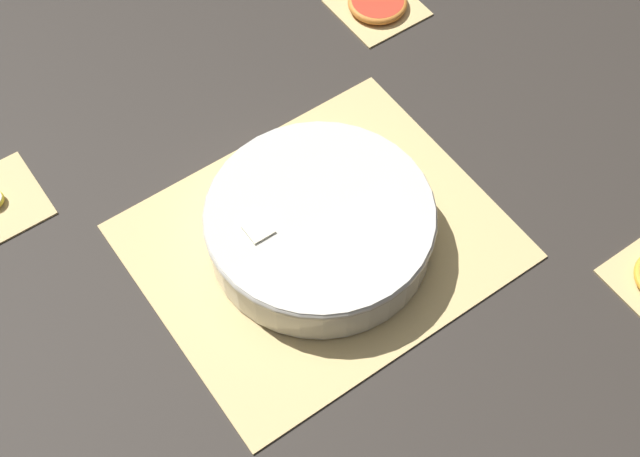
{
  "coord_description": "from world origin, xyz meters",
  "views": [
    {
      "loc": [
        0.34,
        0.49,
        0.96
      ],
      "look_at": [
        0.0,
        0.0,
        0.03
      ],
      "focal_mm": 50.0,
      "sensor_mm": 36.0,
      "label": 1
    }
  ],
  "objects": [
    {
      "name": "ground_plane",
      "position": [
        0.0,
        0.0,
        0.0
      ],
      "size": [
        6.0,
        6.0,
        0.0
      ],
      "primitive_type": "plane",
      "color": "#2D2823"
    },
    {
      "name": "bamboo_mat_center",
      "position": [
        0.0,
        0.0,
        0.0
      ],
      "size": [
        0.44,
        0.37,
        0.01
      ],
      "color": "#D6B775",
      "rests_on": "ground_plane"
    },
    {
      "name": "coaster_mat_near_left",
      "position": [
        -0.31,
        -0.29,
        0.0
      ],
      "size": [
        0.12,
        0.12,
        0.01
      ],
      "color": "#D6B775",
      "rests_on": "ground_plane"
    },
    {
      "name": "fruit_salad_bowl",
      "position": [
        0.0,
        -0.0,
        0.04
      ],
      "size": [
        0.29,
        0.29,
        0.07
      ],
      "color": "silver",
      "rests_on": "bamboo_mat_center"
    },
    {
      "name": "grapefruit_slice",
      "position": [
        -0.31,
        -0.29,
        0.01
      ],
      "size": [
        0.09,
        0.09,
        0.01
      ],
      "color": "red",
      "rests_on": "coaster_mat_near_left"
    }
  ]
}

